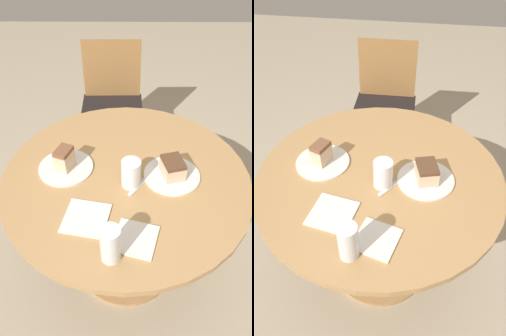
% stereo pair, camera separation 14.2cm
% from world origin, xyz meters
% --- Properties ---
extents(ground_plane, '(8.00, 8.00, 0.00)m').
position_xyz_m(ground_plane, '(0.00, 0.00, 0.00)').
color(ground_plane, tan).
extents(table, '(1.10, 1.10, 0.71)m').
position_xyz_m(table, '(0.00, 0.00, 0.55)').
color(table, tan).
rests_on(table, ground_plane).
extents(chair, '(0.43, 0.47, 0.87)m').
position_xyz_m(chair, '(-0.11, 0.96, 0.47)').
color(chair, olive).
rests_on(chair, ground_plane).
extents(plate_near, '(0.25, 0.25, 0.01)m').
position_xyz_m(plate_near, '(0.20, -0.01, 0.71)').
color(plate_near, silver).
rests_on(plate_near, table).
extents(plate_far, '(0.25, 0.25, 0.01)m').
position_xyz_m(plate_far, '(-0.27, 0.04, 0.71)').
color(plate_far, silver).
rests_on(plate_far, table).
extents(cake_slice_near, '(0.11, 0.13, 0.08)m').
position_xyz_m(cake_slice_near, '(0.20, -0.01, 0.76)').
color(cake_slice_near, beige).
rests_on(cake_slice_near, plate_near).
extents(cake_slice_far, '(0.09, 0.10, 0.10)m').
position_xyz_m(cake_slice_far, '(-0.27, 0.04, 0.77)').
color(cake_slice_far, beige).
rests_on(cake_slice_far, plate_far).
extents(glass_lemonade, '(0.08, 0.08, 0.13)m').
position_xyz_m(glass_lemonade, '(0.02, -0.06, 0.76)').
color(glass_lemonade, beige).
rests_on(glass_lemonade, table).
extents(glass_water, '(0.07, 0.07, 0.15)m').
position_xyz_m(glass_water, '(-0.05, -0.41, 0.78)').
color(glass_water, silver).
rests_on(glass_water, table).
extents(napkin_stack, '(0.20, 0.20, 0.01)m').
position_xyz_m(napkin_stack, '(-0.15, -0.25, 0.71)').
color(napkin_stack, silver).
rests_on(napkin_stack, table).
extents(fork, '(0.11, 0.14, 0.00)m').
position_xyz_m(fork, '(0.06, -0.06, 0.71)').
color(fork, silver).
rests_on(fork, table).
extents(napkin_side, '(0.19, 0.19, 0.01)m').
position_xyz_m(napkin_side, '(0.04, -0.34, 0.71)').
color(napkin_side, silver).
rests_on(napkin_side, table).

